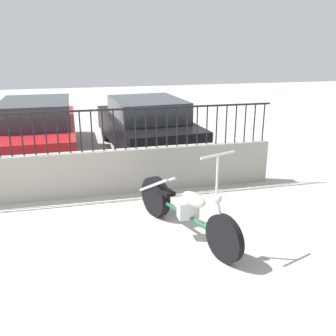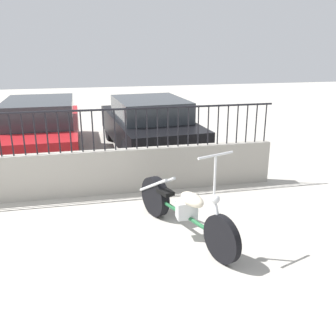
{
  "view_description": "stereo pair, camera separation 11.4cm",
  "coord_description": "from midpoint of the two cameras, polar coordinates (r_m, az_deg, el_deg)",
  "views": [
    {
      "loc": [
        1.03,
        -3.74,
        2.61
      ],
      "look_at": [
        2.36,
        1.78,
        0.7
      ],
      "focal_mm": 40.0,
      "sensor_mm": 36.0,
      "label": 1
    },
    {
      "loc": [
        1.15,
        -3.77,
        2.61
      ],
      "look_at": [
        2.36,
        1.78,
        0.7
      ],
      "focal_mm": 40.0,
      "sensor_mm": 36.0,
      "label": 2
    }
  ],
  "objects": [
    {
      "name": "fence_railing",
      "position": [
        6.64,
        -22.82,
        5.77
      ],
      "size": [
        9.08,
        0.04,
        0.74
      ],
      "color": "black",
      "rests_on": "low_wall"
    },
    {
      "name": "motorcycle_green",
      "position": [
        5.36,
        1.32,
        -6.04
      ],
      "size": [
        0.95,
        2.17,
        1.37
      ],
      "rotation": [
        0.0,
        0.0,
        -1.22
      ],
      "color": "black",
      "rests_on": "ground_plane"
    },
    {
      "name": "car_red",
      "position": [
        9.63,
        -19.49,
        5.89
      ],
      "size": [
        1.78,
        4.55,
        1.34
      ],
      "rotation": [
        0.0,
        0.0,
        1.58
      ],
      "color": "black",
      "rests_on": "ground_plane"
    },
    {
      "name": "low_wall",
      "position": [
        6.87,
        -21.89,
        -1.55
      ],
      "size": [
        9.08,
        0.18,
        0.81
      ],
      "color": "#9E998E",
      "rests_on": "ground_plane"
    },
    {
      "name": "car_black",
      "position": [
        9.45,
        -3.73,
        6.68
      ],
      "size": [
        2.13,
        4.35,
        1.32
      ],
      "rotation": [
        0.0,
        0.0,
        1.66
      ],
      "color": "black",
      "rests_on": "ground_plane"
    }
  ]
}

